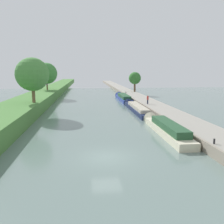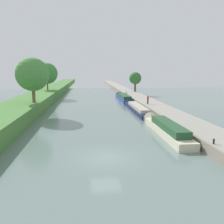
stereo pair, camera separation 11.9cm
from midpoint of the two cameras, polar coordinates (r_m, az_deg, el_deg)
ground_plane at (r=20.23m, az=-1.55°, el=-10.83°), size 160.00×160.00×0.00m
stone_quay at (r=22.50m, az=21.67°, el=-8.01°), size 0.25×260.00×1.02m
narrowboat_cream at (r=28.24m, az=12.52°, el=-3.73°), size 1.95×13.36×2.06m
narrowboat_navy at (r=43.14m, az=5.71°, el=0.97°), size 1.87×16.82×1.78m
narrowboat_blue at (r=58.80m, az=2.60°, el=3.48°), size 2.15×15.30×2.15m
tree_rightbank_midnear at (r=71.00m, az=5.44°, el=8.04°), size 3.57×3.57×5.78m
tree_leftbank_downstream at (r=40.16m, az=-18.61°, el=8.52°), size 5.29×5.29×7.13m
tree_leftbank_upstream at (r=65.69m, az=-15.45°, el=8.90°), size 5.54×5.54×7.12m
person_walking at (r=45.02m, az=8.47°, el=3.00°), size 0.34×0.34×1.66m
mooring_bollard_near at (r=22.23m, az=23.14°, el=-6.47°), size 0.16×0.16×0.45m
mooring_bollard_far at (r=65.67m, az=3.29°, el=4.66°), size 0.16×0.16×0.45m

